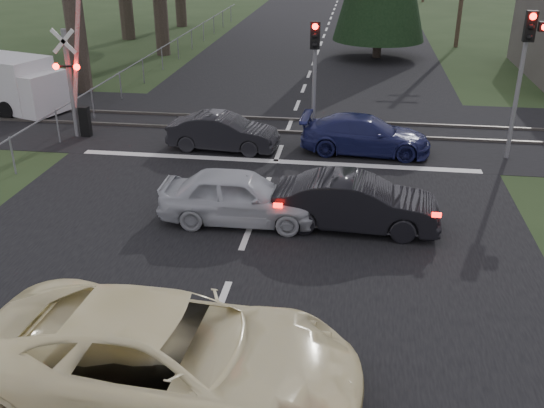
% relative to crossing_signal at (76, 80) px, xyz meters
% --- Properties ---
extents(ground, '(120.00, 120.00, 0.00)m').
position_rel_crossing_signal_xyz_m(ground, '(7.27, -9.79, -2.06)').
color(ground, '#223317').
rests_on(ground, ground).
extents(road, '(14.00, 100.00, 0.01)m').
position_rel_crossing_signal_xyz_m(road, '(7.27, 0.21, -2.05)').
color(road, black).
rests_on(road, ground).
extents(rail_corridor, '(120.00, 8.00, 0.01)m').
position_rel_crossing_signal_xyz_m(rail_corridor, '(7.27, 2.21, -2.05)').
color(rail_corridor, black).
rests_on(rail_corridor, ground).
extents(stop_line, '(13.00, 0.35, 0.00)m').
position_rel_crossing_signal_xyz_m(stop_line, '(7.27, -1.59, -2.05)').
color(stop_line, silver).
rests_on(stop_line, ground).
extents(rail_near, '(120.00, 0.12, 0.10)m').
position_rel_crossing_signal_xyz_m(rail_near, '(7.27, 1.41, -2.01)').
color(rail_near, '#59544C').
rests_on(rail_near, ground).
extents(rail_far, '(120.00, 0.12, 0.10)m').
position_rel_crossing_signal_xyz_m(rail_far, '(7.27, 3.01, -2.01)').
color(rail_far, '#59544C').
rests_on(rail_far, ground).
extents(crossing_signal, '(1.62, 0.38, 6.96)m').
position_rel_crossing_signal_xyz_m(crossing_signal, '(0.00, 0.00, 0.00)').
color(crossing_signal, slate).
rests_on(crossing_signal, ground).
extents(traffic_signal_right, '(0.68, 0.48, 4.70)m').
position_rel_crossing_signal_xyz_m(traffic_signal_right, '(14.82, -0.31, 1.26)').
color(traffic_signal_right, slate).
rests_on(traffic_signal_right, ground).
extents(traffic_signal_center, '(0.32, 0.48, 4.10)m').
position_rel_crossing_signal_xyz_m(traffic_signal_center, '(8.27, 0.89, 0.75)').
color(traffic_signal_center, slate).
rests_on(traffic_signal_center, ground).
extents(fence_left, '(0.10, 36.00, 1.20)m').
position_rel_crossing_signal_xyz_m(fence_left, '(-0.53, 12.71, -2.06)').
color(fence_left, slate).
rests_on(fence_left, ground).
extents(cream_coupe, '(6.26, 3.12, 1.70)m').
position_rel_crossing_signal_xyz_m(cream_coupe, '(7.07, -12.60, -1.21)').
color(cream_coupe, '#FEF0B6').
rests_on(cream_coupe, ground).
extents(dark_hatchback, '(4.18, 1.61, 1.36)m').
position_rel_crossing_signal_xyz_m(dark_hatchback, '(9.91, -5.98, -1.38)').
color(dark_hatchback, black).
rests_on(dark_hatchback, ground).
extents(silver_car, '(4.09, 1.70, 1.38)m').
position_rel_crossing_signal_xyz_m(silver_car, '(6.94, -6.03, -1.36)').
color(silver_car, '#AEB1B6').
rests_on(silver_car, ground).
extents(blue_sedan, '(4.38, 1.95, 1.25)m').
position_rel_crossing_signal_xyz_m(blue_sedan, '(10.13, -0.30, -1.43)').
color(blue_sedan, '#191D4D').
rests_on(blue_sedan, ground).
extents(dark_car_far, '(3.79, 1.56, 1.22)m').
position_rel_crossing_signal_xyz_m(dark_car_far, '(5.36, -0.68, -1.45)').
color(dark_car_far, black).
rests_on(dark_car_far, ground).
extents(white_van, '(5.97, 3.65, 2.20)m').
position_rel_crossing_signal_xyz_m(white_van, '(-4.71, 2.96, -0.94)').
color(white_van, silver).
rests_on(white_van, ground).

